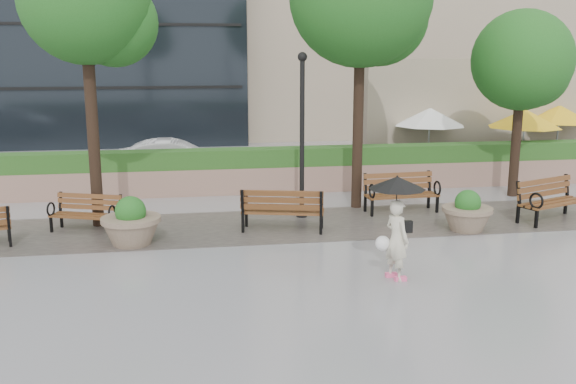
{
  "coord_description": "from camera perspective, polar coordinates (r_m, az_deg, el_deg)",
  "views": [
    {
      "loc": [
        -1.89,
        -12.21,
        4.19
      ],
      "look_at": [
        0.39,
        1.83,
        1.1
      ],
      "focal_mm": 40.0,
      "sensor_mm": 36.0,
      "label": 1
    }
  ],
  "objects": [
    {
      "name": "hedge_wall",
      "position": [
        19.62,
        -3.54,
        1.88
      ],
      "size": [
        24.0,
        0.8,
        1.35
      ],
      "color": "#8F695C",
      "rests_on": "ground"
    },
    {
      "name": "bench_3",
      "position": [
        17.43,
        10.01,
        -0.8
      ],
      "size": [
        1.98,
        0.89,
        1.04
      ],
      "rotation": [
        0.0,
        0.0,
        0.06
      ],
      "color": "brown",
      "rests_on": "ground"
    },
    {
      "name": "ground",
      "position": [
        13.04,
        -0.4,
        -6.48
      ],
      "size": [
        100.0,
        100.0,
        0.0
      ],
      "primitive_type": "plane",
      "color": "gray",
      "rests_on": "ground"
    },
    {
      "name": "bench_2",
      "position": [
        15.37,
        -0.47,
        -2.36
      ],
      "size": [
        2.07,
        1.24,
        1.05
      ],
      "rotation": [
        0.0,
        0.0,
        2.89
      ],
      "color": "brown",
      "rests_on": "ground"
    },
    {
      "name": "bench_4",
      "position": [
        17.61,
        22.38,
        -1.39
      ],
      "size": [
        2.11,
        1.46,
        1.06
      ],
      "rotation": [
        0.0,
        0.0,
        0.38
      ],
      "color": "brown",
      "rests_on": "ground"
    },
    {
      "name": "pedestrian",
      "position": [
        12.11,
        9.63,
        -2.25
      ],
      "size": [
        1.07,
        1.07,
        1.96
      ],
      "rotation": [
        0.0,
        0.0,
        1.98
      ],
      "color": "beige",
      "rests_on": "ground"
    },
    {
      "name": "patio_umb_yellow_b",
      "position": [
        25.66,
        22.96,
        6.38
      ],
      "size": [
        2.5,
        2.5,
        2.3
      ],
      "color": "black",
      "rests_on": "ground"
    },
    {
      "name": "cafe_hedge",
      "position": [
        23.08,
        19.1,
        2.26
      ],
      "size": [
        8.0,
        0.5,
        0.9
      ],
      "primitive_type": "cube",
      "color": "#204517",
      "rests_on": "ground"
    },
    {
      "name": "patio_umb_white",
      "position": [
        23.04,
        12.49,
        6.49
      ],
      "size": [
        2.5,
        2.5,
        2.3
      ],
      "color": "black",
      "rests_on": "ground"
    },
    {
      "name": "tree_1",
      "position": [
        17.56,
        6.92,
        16.52
      ],
      "size": [
        3.8,
        3.76,
        7.55
      ],
      "color": "black",
      "rests_on": "ground"
    },
    {
      "name": "asphalt_street",
      "position": [
        23.66,
        -4.49,
        2.03
      ],
      "size": [
        40.0,
        7.0,
        0.0
      ],
      "primitive_type": "cube",
      "color": "black",
      "rests_on": "ground"
    },
    {
      "name": "tree_2",
      "position": [
        20.08,
        20.35,
        10.61
      ],
      "size": [
        3.05,
        2.88,
        5.43
      ],
      "color": "black",
      "rests_on": "ground"
    },
    {
      "name": "planter_left",
      "position": [
        14.67,
        -13.76,
        -2.95
      ],
      "size": [
        1.32,
        1.32,
        1.11
      ],
      "color": "#7F6B56",
      "rests_on": "ground"
    },
    {
      "name": "planter_right",
      "position": [
        15.95,
        15.63,
        -1.97
      ],
      "size": [
        1.2,
        1.2,
        1.0
      ],
      "color": "#7F6B56",
      "rests_on": "ground"
    },
    {
      "name": "cafe_wall",
      "position": [
        25.05,
        18.0,
        6.65
      ],
      "size": [
        10.0,
        0.6,
        4.0
      ],
      "primitive_type": "cube",
      "color": "tan",
      "rests_on": "ground"
    },
    {
      "name": "car_right",
      "position": [
        22.3,
        -10.07,
        2.94
      ],
      "size": [
        3.98,
        1.48,
        1.3
      ],
      "primitive_type": "imported",
      "rotation": [
        0.0,
        0.0,
        1.54
      ],
      "color": "white",
      "rests_on": "ground"
    },
    {
      "name": "lamppost",
      "position": [
        16.38,
        1.25,
        4.08
      ],
      "size": [
        0.28,
        0.28,
        4.22
      ],
      "color": "black",
      "rests_on": "ground"
    },
    {
      "name": "bench_1",
      "position": [
        16.05,
        -17.5,
        -2.48
      ],
      "size": [
        1.76,
        1.18,
        0.88
      ],
      "rotation": [
        0.0,
        0.0,
        -0.36
      ],
      "color": "brown",
      "rests_on": "ground"
    },
    {
      "name": "patio_umb_yellow_a",
      "position": [
        23.41,
        20.32,
        6.11
      ],
      "size": [
        2.5,
        2.5,
        2.3
      ],
      "color": "black",
      "rests_on": "ground"
    },
    {
      "name": "cobble_strip",
      "position": [
        15.88,
        -2.06,
        -3.02
      ],
      "size": [
        28.0,
        3.2,
        0.01
      ],
      "primitive_type": "cube",
      "color": "#383330",
      "rests_on": "ground"
    },
    {
      "name": "tree_0",
      "position": [
        16.16,
        -17.03,
        15.47
      ],
      "size": [
        3.15,
        3.0,
        6.9
      ],
      "color": "black",
      "rests_on": "ground"
    }
  ]
}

